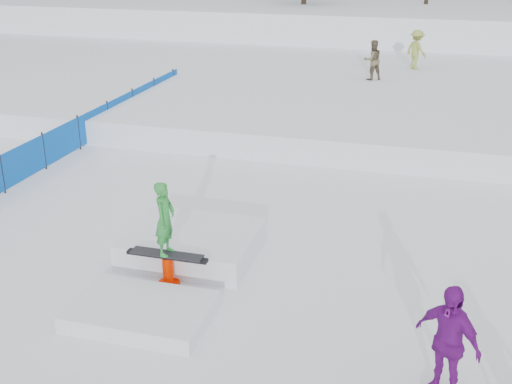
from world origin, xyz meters
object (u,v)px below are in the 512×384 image
(safety_fence, at_px, (79,132))
(walker_ygreen, at_px, (416,50))
(spectator_purple, at_px, (447,341))
(walker_olive, at_px, (373,60))
(jib_rail_feature, at_px, (179,258))

(safety_fence, distance_m, walker_ygreen, 15.25)
(safety_fence, distance_m, spectator_purple, 14.11)
(walker_olive, height_order, jib_rail_feature, walker_olive)
(spectator_purple, height_order, jib_rail_feature, jib_rail_feature)
(walker_ygreen, xyz_separation_m, spectator_purple, (1.43, -20.65, -0.74))
(spectator_purple, xyz_separation_m, jib_rail_feature, (-5.05, 2.38, -0.59))
(walker_ygreen, bearing_deg, spectator_purple, 137.43)
(walker_ygreen, relative_size, spectator_purple, 0.93)
(walker_olive, height_order, walker_ygreen, walker_ygreen)
(walker_olive, xyz_separation_m, walker_ygreen, (1.58, 2.72, 0.05))
(safety_fence, bearing_deg, jib_rail_feature, -47.36)
(jib_rail_feature, bearing_deg, walker_olive, 82.53)
(safety_fence, height_order, walker_olive, walker_olive)
(walker_olive, bearing_deg, jib_rail_feature, 49.86)
(safety_fence, bearing_deg, walker_olive, 48.73)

